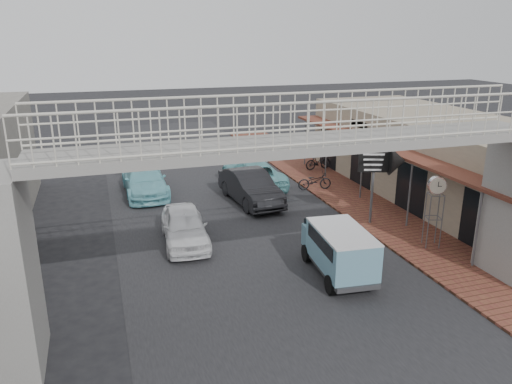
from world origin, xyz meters
TOP-DOWN VIEW (x-y plane):
  - ground at (0.00, 0.00)m, footprint 120.00×120.00m
  - road_strip at (0.00, 0.00)m, footprint 10.00×60.00m
  - sidewalk at (6.50, 3.00)m, footprint 3.00×40.00m
  - shophouse_row at (10.97, 4.00)m, footprint 7.20×18.00m
  - footbridge at (0.00, -4.00)m, footprint 16.40×2.40m
  - white_hatchback at (-2.35, 2.28)m, footprint 1.94×4.25m
  - dark_sedan at (1.58, 6.23)m, footprint 2.15×4.94m
  - angkot_curb at (2.50, 8.76)m, footprint 2.57×5.22m
  - angkot_far at (-3.18, 9.21)m, footprint 2.13×5.06m
  - angkot_van at (2.14, -2.05)m, footprint 1.89×3.64m
  - motorcycle_near at (5.30, 6.94)m, footprint 1.83×0.82m
  - motorcycle_far at (7.17, 10.59)m, footprint 1.66×0.57m
  - street_clock at (6.56, -1.08)m, footprint 0.72×0.66m
  - arrow_sign at (6.39, 1.52)m, footprint 2.03×1.36m

SIDE VIEW (x-z plane):
  - ground at x=0.00m, z-range 0.00..0.00m
  - road_strip at x=0.00m, z-range 0.00..0.01m
  - sidewalk at x=6.50m, z-range 0.00..0.10m
  - motorcycle_near at x=5.30m, z-range 0.10..1.03m
  - motorcycle_far at x=7.17m, z-range 0.10..1.08m
  - white_hatchback at x=-2.35m, z-range 0.00..1.41m
  - angkot_curb at x=2.50m, z-range 0.00..1.42m
  - angkot_far at x=-3.18m, z-range 0.00..1.46m
  - dark_sedan at x=1.58m, z-range 0.00..1.58m
  - angkot_van at x=2.14m, z-range 0.23..1.96m
  - shophouse_row at x=10.97m, z-range 0.01..4.01m
  - street_clock at x=6.56m, z-range 1.01..3.78m
  - arrow_sign at x=6.39m, z-range 1.13..4.50m
  - footbridge at x=0.00m, z-range 0.01..6.35m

